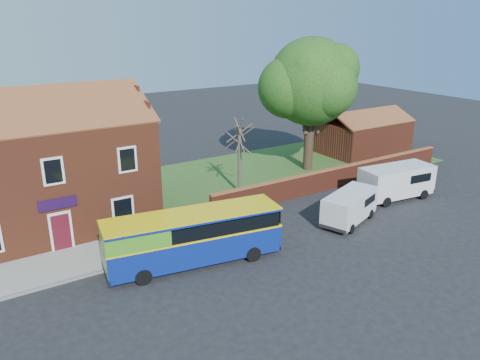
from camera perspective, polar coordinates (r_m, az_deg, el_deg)
ground at (r=23.84m, az=0.48°, el=-11.44°), size 120.00×120.00×0.00m
pavement at (r=26.27m, az=-19.85°, el=-9.45°), size 18.00×3.50×0.12m
kerb at (r=24.75m, az=-18.88°, el=-11.15°), size 18.00×0.15×0.14m
grass_strip at (r=40.56m, az=5.92°, el=1.61°), size 26.00×12.00×0.04m
shop_building at (r=30.30m, az=-23.14°, el=0.82°), size 12.30×8.13×10.50m
boundary_wall at (r=36.05m, az=11.85°, el=0.38°), size 22.00×0.38×1.60m
outbuilding at (r=46.11m, az=14.86°, el=5.25°), size 8.20×5.06×4.17m
bus at (r=24.19m, az=-6.35°, el=-6.83°), size 9.35×3.69×2.78m
van_near at (r=29.90m, az=13.22°, el=-3.09°), size 4.78×3.18×1.95m
van_far at (r=34.72m, az=18.55°, el=-0.08°), size 5.54×2.75×2.34m
large_tree at (r=38.83m, az=8.61°, el=11.46°), size 8.92×7.05×10.87m
bare_tree at (r=33.49m, az=-0.05°, el=2.78°), size 1.99×2.37×5.30m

